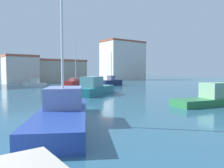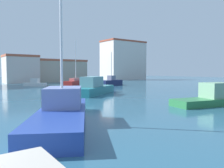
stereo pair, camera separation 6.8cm
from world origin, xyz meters
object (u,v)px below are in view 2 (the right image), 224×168
Objects in this scene: sailboat_red_far_right at (76,82)px; motorboat_white_distant_east at (35,84)px; motorboat_teal_near_pier at (93,88)px; sailboat_blue_mid_harbor at (63,111)px; sailboat_navy_inner_mooring at (111,82)px; motorboat_green_outer_mooring at (212,97)px.

sailboat_red_far_right is 2.21× the size of motorboat_white_distant_east.
motorboat_white_distant_east is 0.52× the size of motorboat_teal_near_pier.
sailboat_blue_mid_harbor is 1.67× the size of sailboat_navy_inner_mooring.
motorboat_white_distant_east is 17.43m from motorboat_teal_near_pier.
sailboat_red_far_right is 1.30× the size of motorboat_green_outer_mooring.
sailboat_red_far_right is at bearing 62.23° from sailboat_blue_mid_harbor.
sailboat_navy_inner_mooring is 0.81× the size of motorboat_teal_near_pier.
motorboat_teal_near_pier is at bearing 105.34° from motorboat_green_outer_mooring.
sailboat_blue_mid_harbor reaches higher than motorboat_white_distant_east.
motorboat_green_outer_mooring is at bearing -80.97° from motorboat_white_distant_east.
sailboat_navy_inner_mooring is 24.70m from motorboat_green_outer_mooring.
sailboat_red_far_right is 18.38m from motorboat_teal_near_pier.
motorboat_white_distant_east is at bearing 75.84° from sailboat_blue_mid_harbor.
sailboat_navy_inner_mooring is 7.30m from sailboat_red_far_right.
sailboat_navy_inner_mooring is at bearing -54.21° from sailboat_red_far_right.
motorboat_green_outer_mooring reaches higher than motorboat_white_distant_east.
sailboat_navy_inner_mooring is 0.70× the size of sailboat_red_far_right.
sailboat_blue_mid_harbor reaches higher than motorboat_green_outer_mooring.
sailboat_blue_mid_harbor is 1.52× the size of motorboat_green_outer_mooring.
motorboat_teal_near_pier is (8.56, 11.22, 0.08)m from sailboat_blue_mid_harbor.
sailboat_red_far_right reaches higher than sailboat_navy_inner_mooring.
sailboat_navy_inner_mooring is 15.55m from motorboat_teal_near_pier.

